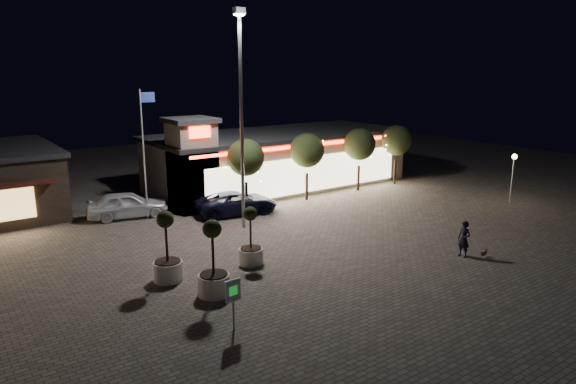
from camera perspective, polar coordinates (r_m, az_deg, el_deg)
ground at (r=23.34m, az=0.91°, el=-9.64°), size 90.00×90.00×0.00m
retail_building at (r=40.45m, az=-1.47°, el=3.68°), size 20.40×8.40×6.10m
floodlight_pole at (r=29.31m, az=-5.23°, el=9.29°), size 0.60×0.40×12.38m
flagpole at (r=32.44m, az=-15.64°, el=5.22°), size 0.95×0.10×8.00m
lamp_post_east at (r=38.55m, az=23.76°, el=2.38°), size 0.36×0.36×3.48m
string_tree_a at (r=33.31m, az=-4.73°, el=3.83°), size 2.42×2.42×4.79m
string_tree_b at (r=36.08m, az=2.13°, el=4.62°), size 2.42×2.42×4.79m
string_tree_c at (r=39.29m, az=7.96°, el=5.25°), size 2.42×2.42×4.79m
string_tree_d at (r=42.11m, az=11.95°, el=5.64°), size 2.42×2.42×4.79m
pickup_truck at (r=33.28m, az=-5.73°, el=-1.19°), size 5.67×3.42×1.47m
white_sedan at (r=33.82m, az=-17.41°, el=-1.34°), size 5.23×3.00×1.68m
pedestrian at (r=27.06m, az=18.96°, el=-4.98°), size 0.45×0.68×1.85m
dog at (r=27.59m, az=20.98°, el=-6.24°), size 0.50×0.27×0.27m
planter_left at (r=23.44m, az=-13.24°, el=-7.29°), size 1.31×1.31×3.22m
planter_mid at (r=21.66m, az=-8.27°, el=-8.80°), size 1.33×1.33×3.27m
planter_right at (r=24.78m, az=-4.15°, el=-6.06°), size 1.16×1.16×2.86m
valet_sign at (r=18.76m, az=-6.13°, el=-11.28°), size 0.64×0.12×1.92m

